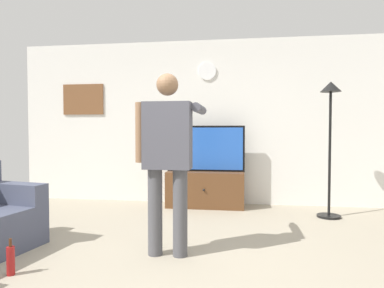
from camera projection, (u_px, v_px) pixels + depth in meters
name	position (u px, v px, depth m)	size (l,w,h in m)	color
ground_plane	(171.00, 275.00, 2.86)	(8.40, 8.40, 0.00)	#9E937F
back_wall	(206.00, 122.00, 5.73)	(6.40, 0.10, 2.70)	silver
tv_stand	(205.00, 189.00, 5.42)	(1.22, 0.47, 0.56)	brown
television	(206.00, 148.00, 5.44)	(1.23, 0.07, 0.73)	black
wall_clock	(207.00, 71.00, 5.64)	(0.29, 0.29, 0.03)	white
framed_picture	(83.00, 99.00, 5.96)	(0.73, 0.04, 0.52)	brown
floor_lamp	(330.00, 121.00, 4.72)	(0.32, 0.32, 1.88)	black
person_standing_nearer_lamp	(168.00, 152.00, 3.29)	(0.63, 0.78, 1.75)	#4C4C51
beverage_bottle	(11.00, 260.00, 2.85)	(0.07, 0.07, 0.31)	maroon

